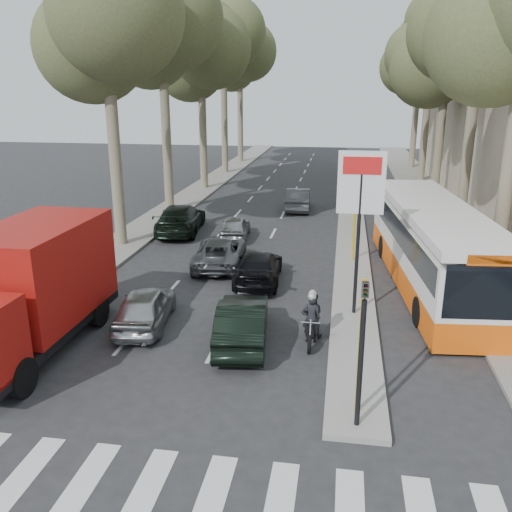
# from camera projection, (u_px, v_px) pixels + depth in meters

# --- Properties ---
(ground) EXTENTS (120.00, 120.00, 0.00)m
(ground) POSITION_uv_depth(u_px,v_px,m) (230.00, 384.00, 14.27)
(ground) COLOR #28282B
(ground) RESTS_ON ground
(sidewalk_right) EXTENTS (3.20, 70.00, 0.12)m
(sidewalk_right) POSITION_uv_depth(u_px,v_px,m) (431.00, 202.00, 36.50)
(sidewalk_right) COLOR gray
(sidewalk_right) RESTS_ON ground
(median_left) EXTENTS (2.40, 64.00, 0.12)m
(median_left) POSITION_uv_depth(u_px,v_px,m) (203.00, 188.00, 41.86)
(median_left) COLOR gray
(median_left) RESTS_ON ground
(traffic_island) EXTENTS (1.50, 26.00, 0.16)m
(traffic_island) POSITION_uv_depth(u_px,v_px,m) (352.00, 261.00, 24.12)
(traffic_island) COLOR gray
(traffic_island) RESTS_ON ground
(billboard) EXTENTS (1.50, 12.10, 5.60)m
(billboard) POSITION_uv_depth(u_px,v_px,m) (360.00, 211.00, 17.38)
(billboard) COLOR yellow
(billboard) RESTS_ON ground
(traffic_light_island) EXTENTS (0.16, 0.41, 3.60)m
(traffic_light_island) POSITION_uv_depth(u_px,v_px,m) (363.00, 331.00, 11.62)
(traffic_light_island) COLOR black
(traffic_light_island) RESTS_ON ground
(tree_l_a) EXTENTS (7.40, 7.20, 14.10)m
(tree_l_a) POSITION_uv_depth(u_px,v_px,m) (108.00, 18.00, 23.80)
(tree_l_a) COLOR #6B604C
(tree_l_a) RESTS_ON ground
(tree_l_b) EXTENTS (7.40, 7.20, 14.88)m
(tree_l_b) POSITION_uv_depth(u_px,v_px,m) (164.00, 22.00, 31.14)
(tree_l_b) COLOR #6B604C
(tree_l_b) RESTS_ON ground
(tree_l_c) EXTENTS (7.40, 7.20, 13.71)m
(tree_l_c) POSITION_uv_depth(u_px,v_px,m) (203.00, 50.00, 38.96)
(tree_l_c) COLOR #6B604C
(tree_l_c) RESTS_ON ground
(tree_l_d) EXTENTS (7.40, 7.20, 15.66)m
(tree_l_d) POSITION_uv_depth(u_px,v_px,m) (225.00, 35.00, 46.00)
(tree_l_d) COLOR #6B604C
(tree_l_d) RESTS_ON ground
(tree_l_e) EXTENTS (7.40, 7.20, 14.49)m
(tree_l_e) POSITION_uv_depth(u_px,v_px,m) (241.00, 53.00, 53.86)
(tree_l_e) COLOR #6B604C
(tree_l_e) RESTS_ON ground
(tree_r_b) EXTENTS (7.40, 7.20, 15.27)m
(tree_r_b) POSITION_uv_depth(u_px,v_px,m) (487.00, 3.00, 26.52)
(tree_r_b) COLOR #6B604C
(tree_r_b) RESTS_ON ground
(tree_r_c) EXTENTS (7.40, 7.20, 13.32)m
(tree_r_c) POSITION_uv_depth(u_px,v_px,m) (450.00, 51.00, 34.61)
(tree_r_c) COLOR #6B604C
(tree_r_c) RESTS_ON ground
(tree_r_d) EXTENTS (7.40, 7.20, 14.88)m
(tree_r_d) POSITION_uv_depth(u_px,v_px,m) (435.00, 39.00, 41.72)
(tree_r_d) COLOR #6B604C
(tree_r_d) RESTS_ON ground
(tree_r_e) EXTENTS (7.40, 7.20, 14.10)m
(tree_r_e) POSITION_uv_depth(u_px,v_px,m) (422.00, 54.00, 49.45)
(tree_r_e) COLOR #6B604C
(tree_r_e) RESTS_ON ground
(silver_hatchback) EXTENTS (1.96, 3.93, 1.29)m
(silver_hatchback) POSITION_uv_depth(u_px,v_px,m) (145.00, 307.00, 17.63)
(silver_hatchback) COLOR #A9ADB1
(silver_hatchback) RESTS_ON ground
(dark_hatchback) EXTENTS (1.92, 4.30, 1.37)m
(dark_hatchback) POSITION_uv_depth(u_px,v_px,m) (242.00, 321.00, 16.44)
(dark_hatchback) COLOR black
(dark_hatchback) RESTS_ON ground
(queue_car_a) EXTENTS (2.52, 4.66, 1.24)m
(queue_car_a) POSITION_uv_depth(u_px,v_px,m) (220.00, 252.00, 23.55)
(queue_car_a) COLOR #4E5156
(queue_car_a) RESTS_ON ground
(queue_car_b) EXTENTS (1.99, 4.39, 1.25)m
(queue_car_b) POSITION_uv_depth(u_px,v_px,m) (258.00, 267.00, 21.60)
(queue_car_b) COLOR black
(queue_car_b) RESTS_ON ground
(queue_car_c) EXTENTS (1.69, 3.57, 1.18)m
(queue_car_c) POSITION_uv_depth(u_px,v_px,m) (235.00, 227.00, 27.91)
(queue_car_c) COLOR gray
(queue_car_c) RESTS_ON ground
(queue_car_d) EXTENTS (1.66, 4.28, 1.39)m
(queue_car_d) POSITION_uv_depth(u_px,v_px,m) (298.00, 199.00, 34.40)
(queue_car_d) COLOR #4C4F54
(queue_car_d) RESTS_ON ground
(queue_car_e) EXTENTS (2.69, 5.43, 1.52)m
(queue_car_e) POSITION_uv_depth(u_px,v_px,m) (181.00, 219.00, 29.02)
(queue_car_e) COLOR black
(queue_car_e) RESTS_ON ground
(red_truck) EXTENTS (2.69, 6.87, 3.65)m
(red_truck) POSITION_uv_depth(u_px,v_px,m) (29.00, 287.00, 15.72)
(red_truck) COLOR black
(red_truck) RESTS_ON ground
(city_bus) EXTENTS (3.79, 12.42, 3.22)m
(city_bus) POSITION_uv_depth(u_px,v_px,m) (432.00, 244.00, 20.93)
(city_bus) COLOR #F55B0D
(city_bus) RESTS_ON ground
(motorcycle) EXTENTS (0.69, 1.93, 1.64)m
(motorcycle) POSITION_uv_depth(u_px,v_px,m) (312.00, 318.00, 16.57)
(motorcycle) COLOR black
(motorcycle) RESTS_ON ground
(pedestrian_far) EXTENTS (1.23, 0.69, 1.81)m
(pedestrian_far) POSITION_uv_depth(u_px,v_px,m) (470.00, 240.00, 23.95)
(pedestrian_far) COLOR #6C6251
(pedestrian_far) RESTS_ON sidewalk_right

